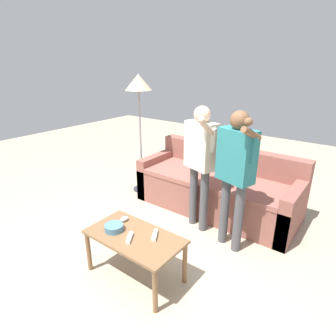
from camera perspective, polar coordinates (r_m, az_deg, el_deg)
ground_plane at (r=3.08m, az=-7.42°, el=-18.25°), size 12.00×12.00×0.00m
couch at (r=3.93m, az=9.99°, el=-4.07°), size 2.15×0.87×0.82m
coffee_table at (r=2.68m, az=-6.79°, el=-14.55°), size 0.90×0.49×0.45m
snack_bowl at (r=2.73m, az=-10.89°, el=-11.76°), size 0.17×0.17×0.06m
game_remote_nunchuk at (r=2.86m, az=-8.82°, el=-10.12°), size 0.06×0.09×0.05m
floor_lamp at (r=4.16m, az=-5.96°, el=15.50°), size 0.38×0.38×1.77m
player_right at (r=2.91m, az=13.53°, el=0.37°), size 0.44×0.38×1.50m
player_center at (r=3.22m, az=6.57°, el=2.67°), size 0.42×0.41×1.49m
game_remote_wand_near at (r=2.61m, az=-2.68°, el=-13.43°), size 0.11×0.15×0.03m
game_remote_wand_far at (r=2.60m, az=-7.79°, el=-13.83°), size 0.11×0.15×0.03m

